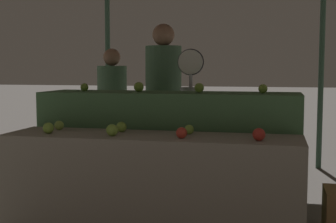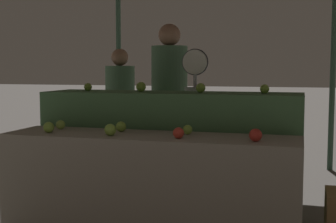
% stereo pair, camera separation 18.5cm
% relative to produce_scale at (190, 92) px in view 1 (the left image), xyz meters
% --- Properties ---
extents(display_counter_front, '(2.21, 0.55, 0.81)m').
position_rel_produce_scale_xyz_m(display_counter_front, '(-0.08, -1.17, -0.67)').
color(display_counter_front, gray).
rests_on(display_counter_front, ground_plane).
extents(display_counter_back, '(2.21, 0.55, 1.10)m').
position_rel_produce_scale_xyz_m(display_counter_back, '(-0.08, -0.57, -0.53)').
color(display_counter_back, '#4C7A4C').
rests_on(display_counter_back, ground_plane).
extents(apple_front_0, '(0.08, 0.08, 0.08)m').
position_rel_produce_scale_xyz_m(apple_front_0, '(-0.86, -1.27, -0.22)').
color(apple_front_0, '#84AD3D').
rests_on(apple_front_0, display_counter_front).
extents(apple_front_1, '(0.09, 0.09, 0.09)m').
position_rel_produce_scale_xyz_m(apple_front_1, '(-0.34, -1.29, -0.22)').
color(apple_front_1, '#84AD3D').
rests_on(apple_front_1, display_counter_front).
extents(apple_front_2, '(0.08, 0.08, 0.08)m').
position_rel_produce_scale_xyz_m(apple_front_2, '(0.17, -1.29, -0.22)').
color(apple_front_2, red).
rests_on(apple_front_2, display_counter_front).
extents(apple_front_3, '(0.09, 0.09, 0.09)m').
position_rel_produce_scale_xyz_m(apple_front_3, '(0.71, -1.27, -0.22)').
color(apple_front_3, '#B72D23').
rests_on(apple_front_3, display_counter_front).
extents(apple_front_4, '(0.08, 0.08, 0.08)m').
position_rel_produce_scale_xyz_m(apple_front_4, '(-0.87, -1.06, -0.22)').
color(apple_front_4, '#8EB247').
rests_on(apple_front_4, display_counter_front).
extents(apple_front_5, '(0.08, 0.08, 0.08)m').
position_rel_produce_scale_xyz_m(apple_front_5, '(-0.35, -1.07, -0.22)').
color(apple_front_5, '#84AD3D').
rests_on(apple_front_5, display_counter_front).
extents(apple_front_6, '(0.07, 0.07, 0.07)m').
position_rel_produce_scale_xyz_m(apple_front_6, '(0.18, -1.06, -0.23)').
color(apple_front_6, '#84AD3D').
rests_on(apple_front_6, display_counter_front).
extents(apple_back_0, '(0.07, 0.07, 0.07)m').
position_rel_produce_scale_xyz_m(apple_back_0, '(-0.86, -0.57, 0.06)').
color(apple_back_0, '#7AA338').
rests_on(apple_back_0, display_counter_back).
extents(apple_back_1, '(0.09, 0.09, 0.09)m').
position_rel_produce_scale_xyz_m(apple_back_1, '(-0.35, -0.58, 0.07)').
color(apple_back_1, '#7AA338').
rests_on(apple_back_1, display_counter_back).
extents(apple_back_2, '(0.08, 0.08, 0.08)m').
position_rel_produce_scale_xyz_m(apple_back_2, '(0.18, -0.58, 0.07)').
color(apple_back_2, '#84AD3D').
rests_on(apple_back_2, display_counter_back).
extents(apple_back_3, '(0.08, 0.08, 0.08)m').
position_rel_produce_scale_xyz_m(apple_back_3, '(0.71, -0.57, 0.06)').
color(apple_back_3, '#84AD3D').
rests_on(apple_back_3, display_counter_back).
extents(produce_scale, '(0.26, 0.20, 1.50)m').
position_rel_produce_scale_xyz_m(produce_scale, '(0.00, 0.00, 0.00)').
color(produce_scale, '#99999E').
rests_on(produce_scale, ground_plane).
extents(person_vendor_at_scale, '(0.47, 0.47, 1.77)m').
position_rel_produce_scale_xyz_m(person_vendor_at_scale, '(-0.35, 0.34, -0.05)').
color(person_vendor_at_scale, '#2D2D38').
rests_on(person_vendor_at_scale, ground_plane).
extents(person_customer_left, '(0.45, 0.45, 1.54)m').
position_rel_produce_scale_xyz_m(person_customer_left, '(-1.07, 0.73, -0.19)').
color(person_customer_left, '#2D2D38').
rests_on(person_customer_left, ground_plane).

